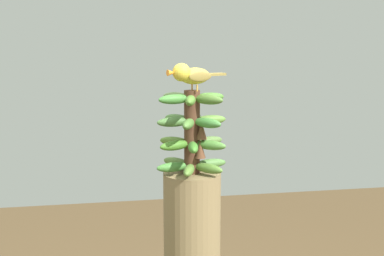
% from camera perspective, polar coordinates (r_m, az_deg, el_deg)
% --- Properties ---
extents(banana_bunch, '(0.25, 0.25, 0.28)m').
position_cam_1_polar(banana_bunch, '(1.76, 0.04, -0.48)').
color(banana_bunch, '#4C2D1E').
rests_on(banana_bunch, banana_tree).
extents(perched_bird, '(0.21, 0.10, 0.09)m').
position_cam_1_polar(perched_bird, '(1.71, -0.18, 5.80)').
color(perched_bird, '#C68933').
rests_on(perched_bird, banana_bunch).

